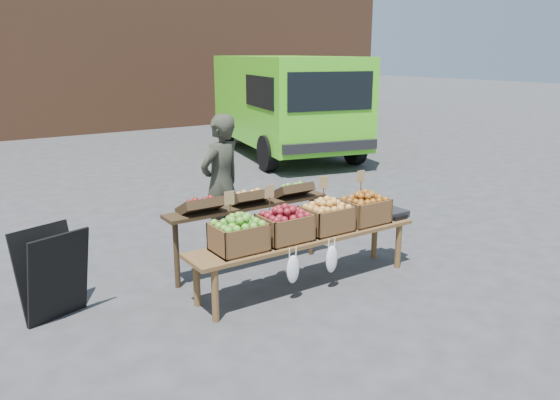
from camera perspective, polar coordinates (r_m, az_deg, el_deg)
ground at (r=6.41m, az=9.40°, el=-7.60°), size 80.00×80.00×0.00m
delivery_van at (r=13.41m, az=0.52°, el=9.73°), size 3.53×5.69×2.37m
vendor at (r=6.85m, az=-6.18°, el=1.69°), size 0.74×0.60×1.75m
chalkboard_sign at (r=5.59m, az=-22.65°, el=-7.15°), size 0.66×0.49×0.89m
back_table at (r=6.28m, az=-3.27°, el=-2.85°), size 2.10×0.44×1.04m
display_bench at (r=5.94m, az=2.71°, el=-6.32°), size 2.70×0.56×0.57m
crate_golden_apples at (r=5.37m, az=-4.35°, el=-3.89°), size 0.50×0.40×0.28m
crate_russet_pears at (r=5.64m, az=0.51°, el=-2.89°), size 0.50×0.40×0.28m
crate_red_apples at (r=5.96m, az=4.89°, el=-1.96°), size 0.50×0.40×0.28m
crate_green_apples at (r=6.30m, az=8.80°, el=-1.12°), size 0.50×0.40×0.28m
weighing_scale at (r=6.62m, az=11.48°, el=-1.37°), size 0.34×0.30×0.08m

